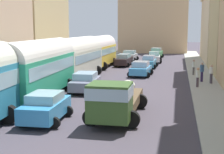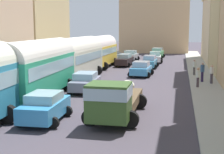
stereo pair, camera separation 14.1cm
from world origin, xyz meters
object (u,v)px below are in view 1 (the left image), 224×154
object	(u,v)px
parked_bus_3	(99,50)
pedestrian_0	(202,71)
car_4	(45,107)
car_6	(124,60)
parked_bus_1	(39,66)
car_0	(141,69)
car_5	(86,82)
car_2	(154,57)
cargo_truck_0	(116,99)
car_1	(149,62)
pedestrian_2	(194,66)
pedestrian_3	(211,73)
parked_bus_2	(77,56)
pedestrian_1	(198,76)
car_3	(156,53)
car_7	(130,56)

from	to	relation	value
parked_bus_3	pedestrian_0	size ratio (longest dim) A/B	4.38
car_4	car_6	world-z (taller)	car_4
parked_bus_1	car_0	world-z (taller)	parked_bus_1
car_5	pedestrian_0	xyz separation A→B (m)	(9.20, 5.73, 0.32)
parked_bus_1	car_2	size ratio (longest dim) A/B	2.43
cargo_truck_0	car_1	distance (m)	23.08
car_6	pedestrian_2	distance (m)	11.15
car_0	pedestrian_0	bearing A→B (deg)	-28.02
car_6	pedestrian_3	bearing A→B (deg)	-51.29
parked_bus_1	parked_bus_2	world-z (taller)	parked_bus_1
cargo_truck_0	pedestrian_1	xyz separation A→B (m)	(4.85, 10.32, -0.17)
car_3	pedestrian_0	distance (m)	23.34
pedestrian_0	pedestrian_1	size ratio (longest dim) A/B	1.07
parked_bus_1	car_3	xyz separation A→B (m)	(6.08, 31.52, -1.47)
car_3	parked_bus_2	bearing A→B (deg)	-105.12
parked_bus_3	pedestrian_1	xyz separation A→B (m)	(11.15, -11.97, -1.13)
parked_bus_2	cargo_truck_0	world-z (taller)	parked_bus_2
car_6	pedestrian_0	distance (m)	14.51
car_4	car_0	bearing A→B (deg)	79.70
car_2	car_6	distance (m)	5.85
car_2	car_0	bearing A→B (deg)	-91.88
car_7	car_0	bearing A→B (deg)	-77.29
car_6	parked_bus_2	bearing A→B (deg)	-103.40
parked_bus_1	parked_bus_3	world-z (taller)	parked_bus_1
car_2	pedestrian_3	world-z (taller)	pedestrian_3
parked_bus_2	car_5	bearing A→B (deg)	-67.12
parked_bus_1	cargo_truck_0	distance (m)	7.70
car_6	car_2	bearing A→B (deg)	52.64
parked_bus_2	car_3	xyz separation A→B (m)	(6.08, 22.52, -1.39)
parked_bus_3	car_5	size ratio (longest dim) A/B	1.96
car_7	cargo_truck_0	bearing A→B (deg)	-82.95
parked_bus_2	car_4	distance (m)	14.57
pedestrian_3	parked_bus_1	bearing A→B (deg)	-146.89
parked_bus_1	pedestrian_3	xyz separation A→B (m)	(12.41, 8.09, -1.30)
pedestrian_1	pedestrian_2	world-z (taller)	pedestrian_1
car_0	car_2	xyz separation A→B (m)	(0.42, 12.91, 0.02)
car_2	pedestrian_0	size ratio (longest dim) A/B	2.10
parked_bus_2	car_1	world-z (taller)	parked_bus_2
cargo_truck_0	car_1	size ratio (longest dim) A/B	1.64
car_2	car_7	size ratio (longest dim) A/B	1.06
pedestrian_0	pedestrian_1	xyz separation A→B (m)	(-0.52, -2.82, -0.06)
car_1	pedestrian_2	world-z (taller)	pedestrian_2
car_1	pedestrian_0	distance (m)	11.43
car_6	car_3	bearing A→B (deg)	73.19
car_7	parked_bus_1	bearing A→B (deg)	-95.21
parked_bus_3	car_4	distance (m)	23.44
car_0	pedestrian_0	xyz separation A→B (m)	(5.87, -3.12, 0.32)
car_1	car_7	xyz separation A→B (m)	(-3.59, 8.06, -0.00)
car_5	car_4	bearing A→B (deg)	-88.67
car_3	car_6	bearing A→B (deg)	-106.81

